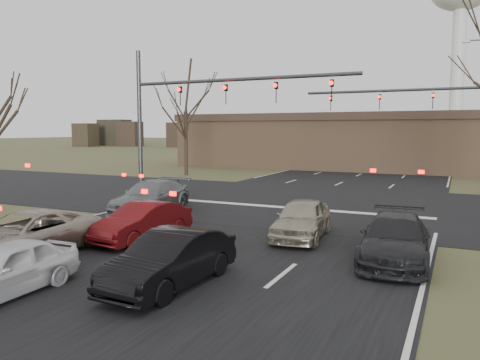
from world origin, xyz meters
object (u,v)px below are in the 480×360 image
object	(u,v)px
car_silver_suv	(25,235)
car_red_ahead	(142,222)
car_black_hatch	(171,259)
car_charcoal_sedan	(395,239)
car_silver_ahead	(302,219)
car_grey_ahead	(151,197)
mast_arm_near	(191,104)
car_white_sedan	(4,269)
mast_arm_far	(438,109)
building	(396,141)

from	to	relation	value
car_silver_suv	car_red_ahead	distance (m)	3.67
car_silver_suv	car_black_hatch	size ratio (longest dim) A/B	1.19
car_silver_suv	car_black_hatch	world-z (taller)	car_silver_suv
car_charcoal_sedan	car_silver_ahead	size ratio (longest dim) A/B	1.13
car_silver_ahead	car_grey_ahead	bearing A→B (deg)	160.45
mast_arm_near	car_white_sedan	distance (m)	15.13
car_charcoal_sedan	mast_arm_far	bearing A→B (deg)	85.14
mast_arm_near	building	bearing A→B (deg)	73.87
building	mast_arm_near	world-z (taller)	mast_arm_near
building	car_red_ahead	world-z (taller)	building
car_silver_suv	car_grey_ahead	bearing A→B (deg)	99.75
car_silver_ahead	mast_arm_near	bearing A→B (deg)	138.40
car_grey_ahead	mast_arm_near	bearing A→B (deg)	86.72
car_white_sedan	mast_arm_far	bearing A→B (deg)	70.23
car_black_hatch	car_silver_ahead	bearing A→B (deg)	80.70
mast_arm_far	car_black_hatch	size ratio (longest dim) A/B	2.77
car_charcoal_sedan	building	bearing A→B (deg)	92.88
mast_arm_near	car_silver_ahead	size ratio (longest dim) A/B	3.03
building	car_silver_suv	bearing A→B (deg)	-99.34
car_red_ahead	car_silver_ahead	world-z (taller)	car_silver_ahead
car_silver_suv	car_white_sedan	size ratio (longest dim) A/B	1.32
mast_arm_near	car_black_hatch	size ratio (longest dim) A/B	3.02
building	mast_arm_near	xyz separation A→B (m)	(-7.23, -25.00, 2.41)
building	car_black_hatch	distance (m)	36.93
mast_arm_far	car_red_ahead	size ratio (longest dim) A/B	2.85
mast_arm_far	car_white_sedan	xyz separation A→B (m)	(-7.87, -24.01, -4.40)
car_grey_ahead	building	bearing A→B (deg)	70.66
car_grey_ahead	car_silver_ahead	world-z (taller)	car_grey_ahead
building	car_grey_ahead	world-z (taller)	building
car_silver_suv	car_grey_ahead	size ratio (longest dim) A/B	0.97
car_black_hatch	car_grey_ahead	world-z (taller)	car_grey_ahead
mast_arm_far	car_charcoal_sedan	xyz separation A→B (m)	(-0.24, -17.35, -4.36)
car_white_sedan	car_grey_ahead	bearing A→B (deg)	106.75
mast_arm_near	car_silver_ahead	xyz separation A→B (m)	(7.88, -5.69, -4.39)
car_silver_suv	car_grey_ahead	distance (m)	7.77
building	car_black_hatch	bearing A→B (deg)	-90.97
mast_arm_far	car_charcoal_sedan	bearing A→B (deg)	-90.79
building	mast_arm_far	distance (m)	15.75
mast_arm_far	car_charcoal_sedan	distance (m)	17.89
mast_arm_near	car_charcoal_sedan	size ratio (longest dim) A/B	2.67
building	car_white_sedan	world-z (taller)	building
car_black_hatch	mast_arm_near	bearing A→B (deg)	121.38
car_red_ahead	car_white_sedan	bearing A→B (deg)	-80.40
mast_arm_far	car_white_sedan	distance (m)	25.65
car_white_sedan	car_black_hatch	bearing A→B (deg)	33.29
mast_arm_far	car_black_hatch	xyz separation A→B (m)	(-4.81, -21.87, -4.36)
car_grey_ahead	car_white_sedan	bearing A→B (deg)	-77.14
building	car_silver_suv	size ratio (longest dim) A/B	8.87
car_white_sedan	car_black_hatch	world-z (taller)	car_black_hatch
car_charcoal_sedan	car_red_ahead	distance (m)	8.14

